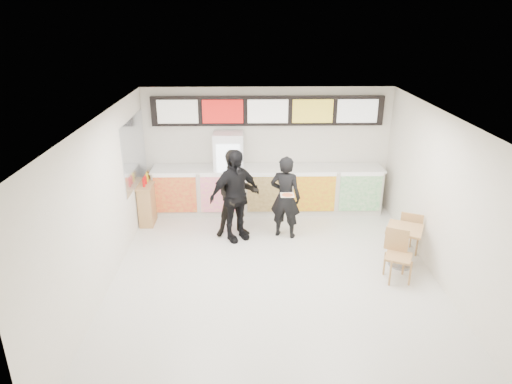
{
  "coord_description": "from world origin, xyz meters",
  "views": [
    {
      "loc": [
        -0.48,
        -7.31,
        4.62
      ],
      "look_at": [
        -0.32,
        1.2,
        1.26
      ],
      "focal_mm": 32.0,
      "sensor_mm": 36.0,
      "label": 1
    }
  ],
  "objects_px": {
    "service_counter": "(268,190)",
    "customer_left": "(237,194)",
    "condiment_ledge": "(148,202)",
    "drinks_fridge": "(229,173)",
    "customer_main": "(285,197)",
    "customer_mid": "(235,196)",
    "cafe_table": "(403,240)"
  },
  "relations": [
    {
      "from": "cafe_table",
      "to": "customer_main",
      "type": "bearing_deg",
      "value": 173.99
    },
    {
      "from": "drinks_fridge",
      "to": "cafe_table",
      "type": "relative_size",
      "value": 1.2
    },
    {
      "from": "service_counter",
      "to": "customer_mid",
      "type": "distance_m",
      "value": 1.7
    },
    {
      "from": "drinks_fridge",
      "to": "customer_main",
      "type": "height_order",
      "value": "drinks_fridge"
    },
    {
      "from": "service_counter",
      "to": "cafe_table",
      "type": "height_order",
      "value": "service_counter"
    },
    {
      "from": "service_counter",
      "to": "condiment_ledge",
      "type": "bearing_deg",
      "value": -169.26
    },
    {
      "from": "drinks_fridge",
      "to": "customer_left",
      "type": "relative_size",
      "value": 1.02
    },
    {
      "from": "customer_mid",
      "to": "service_counter",
      "type": "bearing_deg",
      "value": 31.97
    },
    {
      "from": "service_counter",
      "to": "customer_mid",
      "type": "xyz_separation_m",
      "value": [
        -0.75,
        -1.46,
        0.43
      ]
    },
    {
      "from": "customer_main",
      "to": "cafe_table",
      "type": "xyz_separation_m",
      "value": [
        2.18,
        -1.31,
        -0.36
      ]
    },
    {
      "from": "customer_left",
      "to": "cafe_table",
      "type": "bearing_deg",
      "value": -33.74
    },
    {
      "from": "customer_mid",
      "to": "condiment_ledge",
      "type": "relative_size",
      "value": 1.75
    },
    {
      "from": "drinks_fridge",
      "to": "customer_mid",
      "type": "relative_size",
      "value": 1.0
    },
    {
      "from": "service_counter",
      "to": "drinks_fridge",
      "type": "relative_size",
      "value": 2.78
    },
    {
      "from": "drinks_fridge",
      "to": "condiment_ledge",
      "type": "bearing_deg",
      "value": -163.7
    },
    {
      "from": "customer_main",
      "to": "customer_mid",
      "type": "distance_m",
      "value": 1.09
    },
    {
      "from": "customer_left",
      "to": "cafe_table",
      "type": "xyz_separation_m",
      "value": [
        3.22,
        -1.37,
        -0.42
      ]
    },
    {
      "from": "cafe_table",
      "to": "service_counter",
      "type": "bearing_deg",
      "value": 158.27
    },
    {
      "from": "drinks_fridge",
      "to": "customer_mid",
      "type": "bearing_deg",
      "value": -83.03
    },
    {
      "from": "service_counter",
      "to": "customer_main",
      "type": "distance_m",
      "value": 1.43
    },
    {
      "from": "condiment_ledge",
      "to": "service_counter",
      "type": "bearing_deg",
      "value": 10.74
    },
    {
      "from": "customer_mid",
      "to": "cafe_table",
      "type": "bearing_deg",
      "value": -50.81
    },
    {
      "from": "drinks_fridge",
      "to": "customer_left",
      "type": "distance_m",
      "value": 1.32
    },
    {
      "from": "service_counter",
      "to": "customer_left",
      "type": "xyz_separation_m",
      "value": [
        -0.72,
        -1.28,
        0.4
      ]
    },
    {
      "from": "drinks_fridge",
      "to": "customer_main",
      "type": "xyz_separation_m",
      "value": [
        1.26,
        -1.36,
        -0.08
      ]
    },
    {
      "from": "service_counter",
      "to": "drinks_fridge",
      "type": "bearing_deg",
      "value": 179.01
    },
    {
      "from": "service_counter",
      "to": "condiment_ledge",
      "type": "height_order",
      "value": "condiment_ledge"
    },
    {
      "from": "customer_main",
      "to": "customer_left",
      "type": "distance_m",
      "value": 1.05
    },
    {
      "from": "service_counter",
      "to": "customer_left",
      "type": "bearing_deg",
      "value": -119.27
    },
    {
      "from": "customer_left",
      "to": "cafe_table",
      "type": "relative_size",
      "value": 1.18
    },
    {
      "from": "cafe_table",
      "to": "condiment_ledge",
      "type": "xyz_separation_m",
      "value": [
        -5.32,
        2.12,
        -0.06
      ]
    },
    {
      "from": "drinks_fridge",
      "to": "condiment_ledge",
      "type": "xyz_separation_m",
      "value": [
        -1.89,
        -0.55,
        -0.51
      ]
    }
  ]
}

